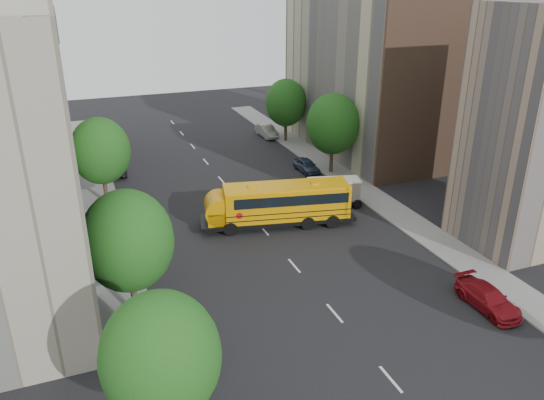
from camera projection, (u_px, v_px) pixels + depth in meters
ground at (283, 253)px, 38.28m from camera, size 120.00×120.00×0.00m
sidewalk_left at (112, 249)px, 38.71m from camera, size 3.00×80.00×0.12m
sidewalk_right at (383, 204)px, 46.39m from camera, size 3.00×80.00×0.12m
lane_markings at (240, 202)px, 46.86m from camera, size 0.15×64.00×0.01m
building_left_redbrick at (15, 104)px, 53.78m from camera, size 10.00×15.00×13.00m
building_right_far at (366, 70)px, 57.96m from camera, size 10.00×22.00×18.00m
building_right_sidewall at (428, 88)px, 48.52m from camera, size 10.10×0.30×18.00m
street_tree_0 at (161, 357)px, 20.78m from camera, size 4.80×4.80×7.41m
street_tree_1 at (128, 241)px, 29.24m from camera, size 5.12×5.12×7.90m
street_tree_2 at (100, 151)px, 44.75m from camera, size 4.99×4.99×7.71m
street_tree_4 at (333, 124)px, 52.00m from camera, size 5.25×5.25×8.10m
street_tree_5 at (286, 103)px, 62.45m from camera, size 4.86×4.86×7.51m
school_bus at (276, 203)px, 41.85m from camera, size 12.58×5.19×3.47m
safari_truck at (329, 192)px, 45.76m from camera, size 5.85×3.25×2.37m
parked_car_0 at (193, 350)px, 27.30m from camera, size 1.66×3.88×1.31m
parked_car_1 at (135, 229)px, 40.26m from camera, size 1.86×4.54×1.46m
parked_car_2 at (115, 168)px, 53.45m from camera, size 2.51×4.80×1.29m
parked_car_3 at (488, 298)px, 31.68m from camera, size 1.88×4.58×1.33m
parked_car_4 at (307, 166)px, 53.93m from camera, size 1.71×3.99×1.34m
parked_car_5 at (267, 131)px, 65.83m from camera, size 1.72×4.53×1.47m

